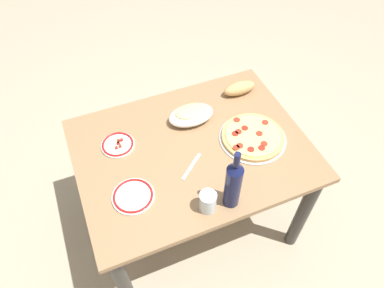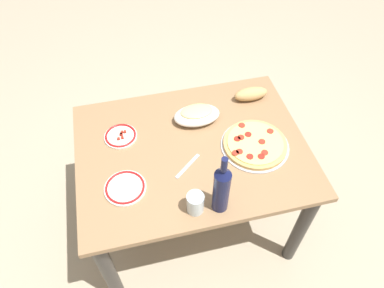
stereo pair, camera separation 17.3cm
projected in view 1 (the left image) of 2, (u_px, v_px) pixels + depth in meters
name	position (u px, v px, depth m)	size (l,w,h in m)	color
ground_plane	(192.00, 218.00, 2.30)	(8.00, 8.00, 0.00)	tan
dining_table	(192.00, 164.00, 1.85)	(1.12, 0.85, 0.71)	#93704C
pepperoni_pizza	(253.00, 137.00, 1.78)	(0.34, 0.34, 0.03)	#B7B7BC
baked_pasta_dish	(191.00, 114.00, 1.84)	(0.24, 0.15, 0.08)	white
wine_bottle	(233.00, 184.00, 1.46)	(0.07, 0.07, 0.33)	#141942
water_glass	(208.00, 202.00, 1.50)	(0.07, 0.07, 0.10)	silver
side_plate_near	(133.00, 196.00, 1.57)	(0.19, 0.19, 0.02)	white
side_plate_far	(118.00, 145.00, 1.76)	(0.16, 0.16, 0.02)	white
bread_loaf	(239.00, 88.00, 1.98)	(0.19, 0.08, 0.07)	tan
fork_left	(191.00, 166.00, 1.68)	(0.17, 0.02, 0.01)	#B7B7BC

